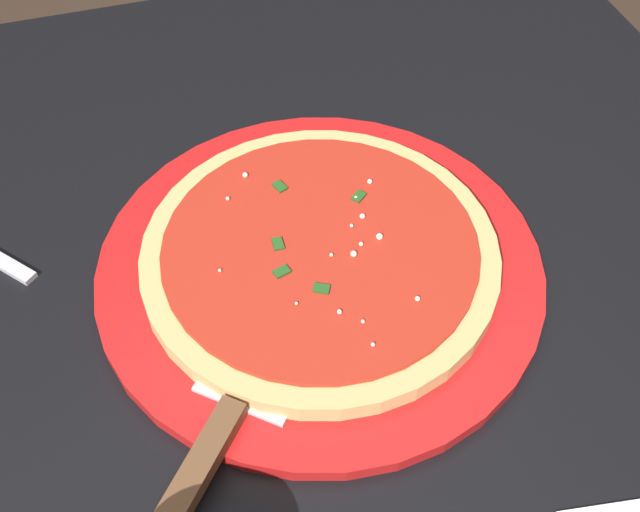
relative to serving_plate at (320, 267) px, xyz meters
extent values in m
cube|color=black|center=(0.37, -0.36, -0.40)|extent=(0.06, 0.06, 0.74)
cube|color=black|center=(-0.04, 0.05, -0.02)|extent=(0.96, 0.96, 0.03)
cylinder|color=red|center=(0.00, 0.00, 0.00)|extent=(0.35, 0.35, 0.01)
cylinder|color=#DBB26B|center=(0.00, 0.00, 0.01)|extent=(0.28, 0.28, 0.02)
cylinder|color=red|center=(0.00, 0.00, 0.02)|extent=(0.25, 0.25, 0.00)
sphere|color=#EFEACC|center=(0.04, -0.04, 0.03)|extent=(0.00, 0.00, 0.00)
sphere|color=#EFEACC|center=(0.07, 0.06, 0.03)|extent=(0.00, 0.00, 0.00)
sphere|color=#EFEACC|center=(0.09, 0.04, 0.03)|extent=(0.00, 0.00, 0.00)
sphere|color=#EFEACC|center=(-0.01, -0.03, 0.03)|extent=(0.00, 0.00, 0.00)
sphere|color=#EFEACC|center=(-0.10, -0.01, 0.03)|extent=(0.00, 0.00, 0.00)
sphere|color=#EFEACC|center=(0.01, -0.03, 0.03)|extent=(0.00, 0.00, 0.00)
sphere|color=#EFEACC|center=(-0.07, 0.01, 0.03)|extent=(0.00, 0.00, 0.00)
sphere|color=#EFEACC|center=(-0.02, -0.02, 0.03)|extent=(0.01, 0.01, 0.01)
sphere|color=#EFEACC|center=(0.00, 0.08, 0.03)|extent=(0.00, 0.00, 0.00)
sphere|color=#EFEACC|center=(-0.01, -0.05, 0.03)|extent=(0.01, 0.01, 0.01)
sphere|color=#EFEACC|center=(-0.05, 0.03, 0.03)|extent=(0.00, 0.00, 0.00)
sphere|color=#EFEACC|center=(-0.01, -0.01, 0.03)|extent=(0.00, 0.00, 0.00)
sphere|color=#EFEACC|center=(-0.07, -0.05, 0.03)|extent=(0.00, 0.00, 0.00)
sphere|color=#EFEACC|center=(0.02, -0.04, 0.03)|extent=(0.00, 0.00, 0.00)
sphere|color=#EFEACC|center=(-0.08, -0.01, 0.03)|extent=(0.00, 0.00, 0.00)
sphere|color=#EFEACC|center=(0.05, -0.06, 0.03)|extent=(0.00, 0.00, 0.00)
cube|color=#23561E|center=(0.07, 0.01, 0.03)|extent=(0.01, 0.01, 0.00)
cube|color=#23561E|center=(-0.04, 0.01, 0.03)|extent=(0.01, 0.01, 0.00)
cube|color=#23561E|center=(-0.02, 0.04, 0.03)|extent=(0.01, 0.01, 0.00)
cube|color=#23561E|center=(0.01, 0.03, 0.03)|extent=(0.01, 0.01, 0.00)
cube|color=#23561E|center=(0.04, -0.05, 0.03)|extent=(0.01, 0.01, 0.00)
cube|color=silver|center=(-0.07, 0.06, 0.01)|extent=(0.11, 0.11, 0.00)
cube|color=brown|center=(-0.16, 0.13, 0.01)|extent=(0.11, 0.10, 0.01)
camera|label=1|loc=(-0.37, 0.11, 0.47)|focal=42.91mm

